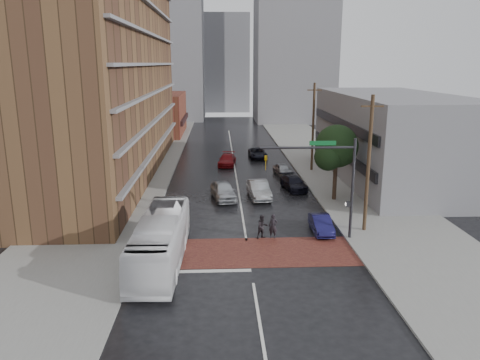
{
  "coord_description": "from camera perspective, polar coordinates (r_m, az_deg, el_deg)",
  "views": [
    {
      "loc": [
        -1.87,
        -28.16,
        12.11
      ],
      "look_at": [
        -0.29,
        6.14,
        3.5
      ],
      "focal_mm": 35.0,
      "sensor_mm": 36.0,
      "label": 1
    }
  ],
  "objects": [
    {
      "name": "ground",
      "position": [
        30.71,
        1.07,
        -9.15
      ],
      "size": [
        160.0,
        160.0,
        0.0
      ],
      "primitive_type": "plane",
      "color": "black",
      "rests_on": "ground"
    },
    {
      "name": "distant_tower_west",
      "position": [
        106.92,
        -9.52,
        15.98
      ],
      "size": [
        18.0,
        16.0,
        32.0
      ],
      "primitive_type": "cube",
      "color": "slate",
      "rests_on": "ground"
    },
    {
      "name": "car_parked_far",
      "position": [
        51.91,
        5.25,
        1.27
      ],
      "size": [
        2.17,
        4.05,
        1.31
      ],
      "primitive_type": "imported",
      "rotation": [
        0.0,
        0.0,
        0.17
      ],
      "color": "#94969B",
      "rests_on": "ground"
    },
    {
      "name": "sidewalk_east",
      "position": [
        56.12,
        11.21,
        1.42
      ],
      "size": [
        9.0,
        90.0,
        0.15
      ],
      "primitive_type": "cube",
      "color": "gray",
      "rests_on": "ground"
    },
    {
      "name": "street_tree",
      "position": [
        42.16,
        11.69,
        3.71
      ],
      "size": [
        4.2,
        4.1,
        6.9
      ],
      "color": "#332319",
      "rests_on": "ground"
    },
    {
      "name": "transit_bus",
      "position": [
        29.37,
        -9.64,
        -7.24
      ],
      "size": [
        2.89,
        11.08,
        3.07
      ],
      "primitive_type": "imported",
      "rotation": [
        0.0,
        0.0,
        -0.03
      ],
      "color": "white",
      "rests_on": "ground"
    },
    {
      "name": "storefront_west",
      "position": [
        83.23,
        -9.71,
        7.94
      ],
      "size": [
        8.0,
        16.0,
        7.0
      ],
      "primitive_type": "cube",
      "color": "brown",
      "rests_on": "ground"
    },
    {
      "name": "distant_tower_east",
      "position": [
        101.58,
        6.66,
        17.31
      ],
      "size": [
        16.0,
        14.0,
        36.0
      ],
      "primitive_type": "cube",
      "color": "slate",
      "rests_on": "ground"
    },
    {
      "name": "apartment_block",
      "position": [
        53.58,
        -16.34,
        15.56
      ],
      "size": [
        10.0,
        44.0,
        28.0
      ],
      "primitive_type": "cube",
      "color": "brown",
      "rests_on": "ground"
    },
    {
      "name": "distant_tower_center",
      "position": [
        123.17,
        -1.82,
        14.02
      ],
      "size": [
        12.0,
        10.0,
        24.0
      ],
      "primitive_type": "cube",
      "color": "slate",
      "rests_on": "ground"
    },
    {
      "name": "suv_travel",
      "position": [
        61.25,
        2.16,
        3.29
      ],
      "size": [
        2.33,
        4.77,
        1.3
      ],
      "primitive_type": "imported",
      "rotation": [
        0.0,
        0.0,
        0.04
      ],
      "color": "black",
      "rests_on": "ground"
    },
    {
      "name": "sidewalk_west",
      "position": [
        55.35,
        -12.6,
        1.18
      ],
      "size": [
        9.0,
        90.0,
        0.15
      ],
      "primitive_type": "cube",
      "color": "gray",
      "rests_on": "ground"
    },
    {
      "name": "utility_pole_near",
      "position": [
        34.59,
        15.39,
        1.94
      ],
      "size": [
        1.6,
        0.26,
        10.0
      ],
      "color": "#473321",
      "rests_on": "ground"
    },
    {
      "name": "signal_mast",
      "position": [
        32.46,
        11.18,
        0.67
      ],
      "size": [
        6.5,
        0.3,
        7.2
      ],
      "color": "#2D2D33",
      "rests_on": "ground"
    },
    {
      "name": "pedestrian_b",
      "position": [
        33.26,
        2.75,
        -5.71
      ],
      "size": [
        1.03,
        0.94,
        1.72
      ],
      "primitive_type": "imported",
      "rotation": [
        0.0,
        0.0,
        0.42
      ],
      "color": "black",
      "rests_on": "ground"
    },
    {
      "name": "pedestrian_a",
      "position": [
        33.34,
        4.06,
        -5.65
      ],
      "size": [
        0.74,
        0.6,
        1.75
      ],
      "primitive_type": "imported",
      "rotation": [
        0.0,
        0.0,
        -0.32
      ],
      "color": "black",
      "rests_on": "ground"
    },
    {
      "name": "car_travel_c",
      "position": [
        56.83,
        -1.59,
        2.47
      ],
      "size": [
        2.47,
        4.91,
        1.37
      ],
      "primitive_type": "imported",
      "rotation": [
        0.0,
        0.0,
        -0.12
      ],
      "color": "maroon",
      "rests_on": "ground"
    },
    {
      "name": "building_east",
      "position": [
        52.1,
        18.11,
        4.98
      ],
      "size": [
        11.0,
        26.0,
        9.0
      ],
      "primitive_type": "cube",
      "color": "slate",
      "rests_on": "ground"
    },
    {
      "name": "crosswalk",
      "position": [
        31.16,
        1.01,
        -8.77
      ],
      "size": [
        14.0,
        5.0,
        0.02
      ],
      "primitive_type": "cube",
      "color": "brown",
      "rests_on": "ground"
    },
    {
      "name": "car_travel_a",
      "position": [
        42.58,
        -2.04,
        -1.31
      ],
      "size": [
        2.72,
        5.06,
        1.64
      ],
      "primitive_type": "imported",
      "rotation": [
        0.0,
        0.0,
        0.17
      ],
      "color": "#B4B8BC",
      "rests_on": "ground"
    },
    {
      "name": "car_parked_near",
      "position": [
        34.95,
        9.87,
        -5.32
      ],
      "size": [
        1.36,
        3.82,
        1.26
      ],
      "primitive_type": "imported",
      "rotation": [
        0.0,
        0.0,
        -0.01
      ],
      "color": "#161446",
      "rests_on": "ground"
    },
    {
      "name": "car_travel_b",
      "position": [
        43.0,
        2.3,
        -1.18
      ],
      "size": [
        2.12,
        5.01,
        1.61
      ],
      "primitive_type": "imported",
      "rotation": [
        0.0,
        0.0,
        0.09
      ],
      "color": "#AEB2B6",
      "rests_on": "ground"
    },
    {
      "name": "utility_pole_far",
      "position": [
        53.69,
        8.9,
        6.45
      ],
      "size": [
        1.6,
        0.26,
        10.0
      ],
      "color": "#473321",
      "rests_on": "ground"
    },
    {
      "name": "car_parked_mid",
      "position": [
        46.21,
        6.56,
        -0.38
      ],
      "size": [
        2.54,
        4.68,
        1.29
      ],
      "primitive_type": "imported",
      "rotation": [
        0.0,
        0.0,
        0.17
      ],
      "color": "black",
      "rests_on": "ground"
    }
  ]
}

